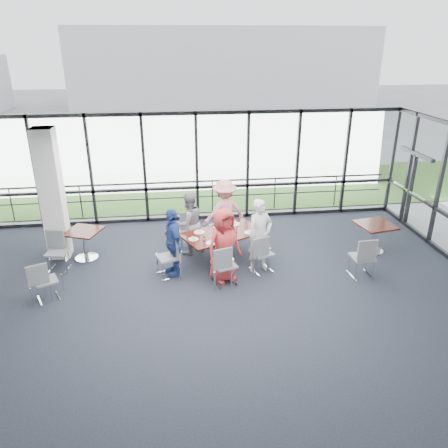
{
  "coord_description": "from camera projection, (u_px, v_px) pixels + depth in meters",
  "views": [
    {
      "loc": [
        -0.78,
        -7.29,
        5.01
      ],
      "look_at": [
        0.4,
        1.89,
        1.1
      ],
      "focal_mm": 35.0,
      "sensor_mm": 36.0,
      "label": 1
    }
  ],
  "objects": [
    {
      "name": "floor",
      "position": [
        216.0,
        313.0,
        8.71
      ],
      "size": [
        12.0,
        10.0,
        0.02
      ],
      "primitive_type": "cube",
      "color": "black",
      "rests_on": "ground"
    },
    {
      "name": "ceiling",
      "position": [
        215.0,
        155.0,
        7.46
      ],
      "size": [
        12.0,
        10.0,
        0.04
      ],
      "primitive_type": "cube",
      "color": "white",
      "rests_on": "ground"
    },
    {
      "name": "curtain_wall_back",
      "position": [
        197.0,
        167.0,
        12.65
      ],
      "size": [
        12.0,
        0.1,
        3.2
      ],
      "primitive_type": "cube",
      "color": "white",
      "rests_on": "ground"
    },
    {
      "name": "exit_door",
      "position": [
        411.0,
        191.0,
        12.42
      ],
      "size": [
        0.12,
        1.6,
        2.1
      ],
      "primitive_type": "cube",
      "color": "black",
      "rests_on": "ground"
    },
    {
      "name": "structural_column",
      "position": [
        52.0,
        195.0,
        10.4
      ],
      "size": [
        0.5,
        0.5,
        3.2
      ],
      "primitive_type": "cube",
      "color": "white",
      "rests_on": "ground"
    },
    {
      "name": "apron",
      "position": [
        189.0,
        173.0,
        17.85
      ],
      "size": [
        80.0,
        70.0,
        0.02
      ],
      "primitive_type": "cube",
      "color": "slate",
      "rests_on": "ground"
    },
    {
      "name": "grass_strip",
      "position": [
        192.0,
        188.0,
        16.01
      ],
      "size": [
        80.0,
        5.0,
        0.01
      ],
      "primitive_type": "cube",
      "color": "#2D571C",
      "rests_on": "ground"
    },
    {
      "name": "hangar_main",
      "position": [
        221.0,
        66.0,
        37.25
      ],
      "size": [
        24.0,
        10.0,
        6.0
      ],
      "primitive_type": "cube",
      "color": "#BBBEC2",
      "rests_on": "ground"
    },
    {
      "name": "guard_rail",
      "position": [
        196.0,
        197.0,
        13.63
      ],
      "size": [
        12.0,
        0.06,
        0.06
      ],
      "primitive_type": "cylinder",
      "rotation": [
        0.0,
        1.57,
        0.0
      ],
      "color": "#2D2D33",
      "rests_on": "ground"
    },
    {
      "name": "main_table",
      "position": [
        222.0,
        237.0,
        10.51
      ],
      "size": [
        2.15,
        1.72,
        0.75
      ],
      "rotation": [
        0.0,
        0.0,
        0.42
      ],
      "color": "#381207",
      "rests_on": "ground"
    },
    {
      "name": "side_table_left",
      "position": [
        84.0,
        236.0,
        10.62
      ],
      "size": [
        1.0,
        1.0,
        0.75
      ],
      "rotation": [
        0.0,
        0.0,
        -0.38
      ],
      "color": "#381207",
      "rests_on": "ground"
    },
    {
      "name": "side_table_right",
      "position": [
        375.0,
        229.0,
        10.98
      ],
      "size": [
        0.98,
        0.98,
        0.75
      ],
      "rotation": [
        0.0,
        0.0,
        0.18
      ],
      "color": "#381207",
      "rests_on": "ground"
    },
    {
      "name": "diner_near_left",
      "position": [
        224.0,
        245.0,
        9.59
      ],
      "size": [
        0.99,
        0.87,
        1.7
      ],
      "primitive_type": "imported",
      "rotation": [
        0.0,
        0.0,
        0.48
      ],
      "color": "red",
      "rests_on": "ground"
    },
    {
      "name": "diner_near_right",
      "position": [
        260.0,
        236.0,
        9.97
      ],
      "size": [
        0.77,
        0.68,
        1.75
      ],
      "primitive_type": "imported",
      "rotation": [
        0.0,
        0.0,
        0.4
      ],
      "color": "silver",
      "rests_on": "ground"
    },
    {
      "name": "diner_far_left",
      "position": [
        189.0,
        223.0,
        10.86
      ],
      "size": [
        0.91,
        0.78,
        1.6
      ],
      "primitive_type": "imported",
      "rotation": [
        0.0,
        0.0,
        3.6
      ],
      "color": "gray",
      "rests_on": "ground"
    },
    {
      "name": "diner_far_right",
      "position": [
        224.0,
        212.0,
        11.34
      ],
      "size": [
        1.25,
        0.88,
        1.75
      ],
      "primitive_type": "imported",
      "rotation": [
        0.0,
        0.0,
        3.43
      ],
      "color": "pink",
      "rests_on": "ground"
    },
    {
      "name": "diner_end",
      "position": [
        173.0,
        242.0,
        9.85
      ],
      "size": [
        0.77,
        1.05,
        1.61
      ],
      "primitive_type": "imported",
      "rotation": [
        0.0,
        0.0,
        -1.27
      ],
      "color": "navy",
      "rests_on": "ground"
    },
    {
      "name": "chair_main_nl",
      "position": [
        225.0,
        265.0,
        9.54
      ],
      "size": [
        0.58,
        0.58,
        0.94
      ],
      "primitive_type": null,
      "rotation": [
        0.0,
        0.0,
        0.3
      ],
      "color": "gray",
      "rests_on": "ground"
    },
    {
      "name": "chair_main_nr",
      "position": [
        262.0,
        253.0,
        10.1
      ],
      "size": [
        0.57,
        0.57,
        0.91
      ],
      "primitive_type": null,
      "rotation": [
        0.0,
        0.0,
        0.35
      ],
      "color": "gray",
      "rests_on": "ground"
    },
    {
      "name": "chair_main_fl",
      "position": [
        186.0,
        233.0,
        11.14
      ],
      "size": [
        0.58,
        0.58,
        0.95
      ],
      "primitive_type": null,
      "rotation": [
        0.0,
        0.0,
        3.46
      ],
      "color": "gray",
      "rests_on": "ground"
    },
    {
      "name": "chair_main_fr",
      "position": [
        220.0,
        226.0,
        11.52
      ],
      "size": [
        0.59,
        0.59,
        0.94
      ],
      "primitive_type": null,
      "rotation": [
        0.0,
        0.0,
        3.49
      ],
      "color": "gray",
      "rests_on": "ground"
    },
    {
      "name": "chair_main_end",
      "position": [
        168.0,
        257.0,
        9.89
      ],
      "size": [
        0.59,
        0.59,
        0.94
      ],
      "primitive_type": null,
      "rotation": [
        0.0,
        0.0,
        -1.23
      ],
      "color": "gray",
      "rests_on": "ground"
    },
    {
      "name": "chair_spare_la",
      "position": [
        46.0,
        281.0,
        8.98
      ],
      "size": [
        0.57,
        0.57,
        0.88
      ],
      "primitive_type": null,
      "rotation": [
        0.0,
        0.0,
        0.42
      ],
      "color": "gray",
      "rests_on": "ground"
    },
    {
      "name": "chair_spare_lb",
      "position": [
        57.0,
        253.0,
        10.13
      ],
      "size": [
        0.52,
        0.52,
        0.91
      ],
      "primitive_type": null,
      "rotation": [
        0.0,
        0.0,
        2.96
      ],
      "color": "gray",
      "rests_on": "ground"
    },
    {
      "name": "chair_spare_r",
      "position": [
        362.0,
        257.0,
        9.86
      ],
      "size": [
        0.5,
        0.5,
        0.97
      ],
      "primitive_type": null,
      "rotation": [
        0.0,
        0.0,
        0.05
      ],
      "color": "gray",
      "rests_on": "ground"
    },
    {
      "name": "plate_nl",
      "position": [
        211.0,
        243.0,
        9.92
      ],
      "size": [
        0.25,
        0.25,
        0.01
      ],
      "primitive_type": "cylinder",
      "color": "white",
      "rests_on": "main_table"
    },
    {
      "name": "plate_nr",
      "position": [
        249.0,
        232.0,
        10.45
      ],
      "size": [
        0.24,
        0.24,
        0.01
      ],
      "primitive_type": "cylinder",
      "color": "white",
      "rests_on": "main_table"
    },
    {
      "name": "plate_fl",
      "position": [
        199.0,
        232.0,
        10.46
      ],
      "size": [
        0.26,
        0.26,
        0.01
      ],
      "primitive_type": "cylinder",
      "color": "white",
      "rests_on": "main_table"
    },
    {
      "name": "plate_fr",
      "position": [
        234.0,
        224.0,
        10.93
      ],
      "size": [
        0.28,
        0.28,
        0.01
      ],
      "primitive_type": "cylinder",
      "color": "white",
      "rests_on": "main_table"
    },
    {
      "name": "plate_end",
      "position": [
        193.0,
        239.0,
        10.1
      ],
      "size": [
        0.23,
        0.23,
        0.01
      ],
      "primitive_type": "cylinder",
      "color": "white",
      "rests_on": "main_table"
    },
    {
      "name": "tumbler_a",
      "position": [
        220.0,
        236.0,
        10.1
      ],
      "size": [
        0.07,
        0.07,
        0.13
      ],
      "primitive_type": "cylinder",
      "color": "white",
      "rests_on": "main_table"
    },
    {
      "name": "tumbler_b",
      "position": [
        236.0,
        230.0,
        10.42
      ],
      "size": [
        0.07,
        0.07,
        0.14
      ],
      "primitive_type": "cylinder",
      "color": "white",
      "rests_on": "main_table"
    },
    {
      "name": "tumbler_c",
      "position": [
        218.0,
        226.0,
        10.65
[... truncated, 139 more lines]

